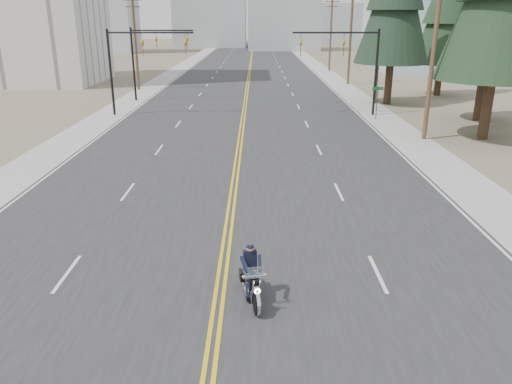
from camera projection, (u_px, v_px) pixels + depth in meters
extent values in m
plane|color=#776D56|center=(212.00, 353.00, 12.26)|extent=(400.00, 400.00, 0.00)
cube|color=#303033|center=(250.00, 71.00, 78.35)|extent=(20.00, 200.00, 0.01)
cube|color=#A5A5A0|center=(177.00, 71.00, 78.37)|extent=(3.00, 200.00, 0.01)
cube|color=#A5A5A0|center=(323.00, 71.00, 78.34)|extent=(3.00, 200.00, 0.01)
cylinder|color=black|center=(111.00, 73.00, 41.33)|extent=(0.20, 0.20, 7.00)
cylinder|color=black|center=(150.00, 33.00, 40.28)|extent=(7.00, 0.14, 0.14)
imported|color=#BF8C0C|center=(142.00, 41.00, 40.49)|extent=(0.21, 0.26, 1.30)
imported|color=#BF8C0C|center=(185.00, 41.00, 40.49)|extent=(0.21, 0.26, 1.30)
cylinder|color=black|center=(376.00, 73.00, 41.31)|extent=(0.20, 0.20, 7.00)
cylinder|color=black|center=(336.00, 33.00, 40.26)|extent=(7.00, 0.14, 0.14)
imported|color=#BF8C0C|center=(344.00, 41.00, 40.48)|extent=(0.21, 0.26, 1.30)
imported|color=#BF8C0C|center=(301.00, 41.00, 40.48)|extent=(0.21, 0.26, 1.30)
cylinder|color=black|center=(133.00, 65.00, 48.89)|extent=(0.20, 0.20, 7.00)
cylinder|color=black|center=(162.00, 30.00, 47.83)|extent=(6.00, 0.14, 0.14)
imported|color=#BF8C0C|center=(156.00, 37.00, 48.05)|extent=(0.21, 0.26, 1.30)
imported|color=#BF8C0C|center=(187.00, 37.00, 48.04)|extent=(0.21, 0.26, 1.30)
cylinder|color=black|center=(377.00, 104.00, 40.15)|extent=(0.06, 0.06, 2.60)
cube|color=#0C5926|center=(378.00, 88.00, 39.75)|extent=(0.90, 0.03, 0.25)
cylinder|color=brown|center=(434.00, 52.00, 32.07)|extent=(0.30, 0.30, 11.50)
cylinder|color=brown|center=(379.00, 44.00, 46.32)|extent=(0.30, 0.30, 11.00)
cylinder|color=brown|center=(351.00, 36.00, 60.40)|extent=(0.30, 0.30, 11.50)
cylinder|color=brown|center=(331.00, 34.00, 76.53)|extent=(0.30, 0.30, 11.00)
cube|color=brown|center=(332.00, 1.00, 74.98)|extent=(2.20, 0.12, 0.12)
cube|color=brown|center=(332.00, 6.00, 75.22)|extent=(1.60, 0.12, 0.12)
cylinder|color=brown|center=(135.00, 42.00, 55.87)|extent=(0.30, 0.30, 10.50)
cube|color=brown|center=(132.00, 0.00, 54.40)|extent=(2.20, 0.12, 0.12)
cube|color=brown|center=(133.00, 7.00, 54.63)|extent=(1.60, 0.12, 0.12)
cube|color=#9EB5CC|center=(462.00, 3.00, 75.03)|extent=(24.00, 16.00, 20.00)
cube|color=#B7BCC6|center=(103.00, 4.00, 117.26)|extent=(14.00, 12.00, 22.00)
cube|color=#ADB2B7|center=(283.00, 22.00, 127.98)|extent=(18.00, 14.00, 14.00)
cube|color=#B7BCC6|center=(428.00, 13.00, 113.12)|extent=(16.00, 12.00, 18.00)
cube|color=#B7BCC6|center=(335.00, 25.00, 151.89)|extent=(14.00, 14.00, 12.00)
cube|color=#ADB2B7|center=(64.00, 18.00, 132.43)|extent=(12.00, 12.00, 16.00)
cylinder|color=#382619|center=(486.00, 110.00, 33.42)|extent=(0.77, 0.77, 3.97)
cylinder|color=#382619|center=(480.00, 100.00, 39.81)|extent=(0.70, 0.70, 3.22)
cone|color=#19331D|center=(492.00, 15.00, 37.69)|extent=(6.03, 6.03, 9.65)
cylinder|color=#382619|center=(388.00, 84.00, 47.44)|extent=(0.67, 0.67, 3.81)
cylinder|color=#382619|center=(438.00, 80.00, 52.92)|extent=(0.76, 0.76, 3.27)
cone|color=#19321C|center=(446.00, 14.00, 50.76)|extent=(6.11, 6.11, 9.82)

